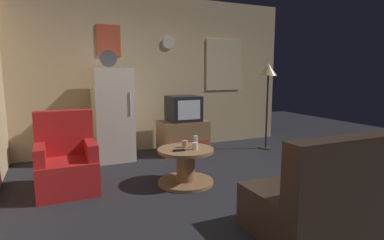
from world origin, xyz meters
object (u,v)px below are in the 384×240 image
object	(u,v)px
fridge	(113,114)
standing_lamp	(268,76)
armchair	(67,163)
crt_tv	(183,108)
wine_glass	(196,141)
couch	(343,195)
tv_stand	(183,137)
mug_ceramic_white	(195,146)
coffee_table	(186,166)
remote_control	(179,150)
mug_ceramic_tan	(185,144)

from	to	relation	value
fridge	standing_lamp	world-z (taller)	fridge
armchair	crt_tv	bearing A→B (deg)	28.58
fridge	wine_glass	world-z (taller)	fridge
wine_glass	couch	xyz separation A→B (m)	(0.72, -1.69, -0.22)
tv_stand	mug_ceramic_white	distance (m)	1.64
crt_tv	mug_ceramic_white	size ratio (longest dim) A/B	6.00
standing_lamp	coffee_table	world-z (taller)	standing_lamp
couch	tv_stand	bearing A→B (deg)	95.49
tv_stand	remote_control	xyz separation A→B (m)	(-0.70, -1.55, 0.18)
wine_glass	armchair	bearing A→B (deg)	167.36
crt_tv	armchair	distance (m)	2.31
fridge	mug_ceramic_white	xyz separation A→B (m)	(0.72, -1.62, -0.25)
standing_lamp	remote_control	distance (m)	2.71
mug_ceramic_white	couch	bearing A→B (deg)	-63.44
standing_lamp	couch	size ratio (longest dim) A/B	0.94
coffee_table	couch	size ratio (longest dim) A/B	0.42
wine_glass	armchair	world-z (taller)	armchair
armchair	mug_ceramic_white	bearing A→B (deg)	-17.38
remote_control	armchair	bearing A→B (deg)	169.62
remote_control	armchair	size ratio (longest dim) A/B	0.16
crt_tv	mug_ceramic_white	distance (m)	1.66
coffee_table	standing_lamp	bearing A→B (deg)	27.70
tv_stand	coffee_table	bearing A→B (deg)	-111.39
mug_ceramic_tan	wine_glass	bearing A→B (deg)	-16.22
mug_ceramic_tan	armchair	size ratio (longest dim) A/B	0.09
fridge	remote_control	xyz separation A→B (m)	(0.51, -1.62, -0.28)
coffee_table	armchair	xyz separation A→B (m)	(-1.41, 0.38, 0.11)
coffee_table	crt_tv	bearing A→B (deg)	68.29
mug_ceramic_tan	couch	world-z (taller)	couch
tv_stand	mug_ceramic_white	world-z (taller)	tv_stand
mug_ceramic_tan	remote_control	bearing A→B (deg)	-133.89
remote_control	armchair	world-z (taller)	armchair
tv_stand	standing_lamp	size ratio (longest dim) A/B	0.53
standing_lamp	couch	world-z (taller)	standing_lamp
coffee_table	mug_ceramic_tan	bearing A→B (deg)	73.62
wine_glass	mug_ceramic_white	bearing A→B (deg)	-118.52
coffee_table	mug_ceramic_tan	distance (m)	0.28
crt_tv	standing_lamp	size ratio (longest dim) A/B	0.34
standing_lamp	coffee_table	distance (m)	2.66
standing_lamp	mug_ceramic_white	xyz separation A→B (m)	(-2.04, -1.21, -0.85)
fridge	couch	xyz separation A→B (m)	(1.51, -3.19, -0.44)
wine_glass	armchair	size ratio (longest dim) A/B	0.16
wine_glass	mug_ceramic_tan	xyz separation A→B (m)	(-0.13, 0.04, -0.03)
fridge	mug_ceramic_white	size ratio (longest dim) A/B	19.67
coffee_table	remote_control	size ratio (longest dim) A/B	4.80
fridge	crt_tv	bearing A→B (deg)	-3.26
fridge	mug_ceramic_tan	bearing A→B (deg)	-65.90
tv_stand	remote_control	bearing A→B (deg)	-114.34
remote_control	fridge	bearing A→B (deg)	116.97
crt_tv	wine_glass	xyz separation A→B (m)	(-0.43, -1.43, -0.26)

